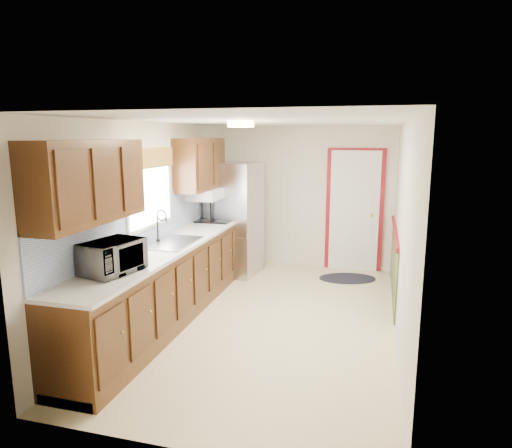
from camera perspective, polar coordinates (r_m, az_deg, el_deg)
The scene contains 8 objects.
room_shell at distance 5.43m, azimuth 1.81°, elevation -0.02°, with size 3.20×5.20×2.52m.
kitchen_run at distance 5.66m, azimuth -11.20°, elevation -3.82°, with size 0.63×4.00×2.20m.
back_wall_trim at distance 7.52m, azimuth 13.14°, elevation 0.38°, with size 1.12×2.30×2.08m.
ceiling_fixture at distance 5.21m, azimuth -1.91°, elevation 12.34°, with size 0.30×0.30×0.06m, color #FFD88C.
microwave at distance 4.57m, azimuth -17.52°, elevation -3.52°, with size 0.57×0.31×0.38m, color white.
refrigerator at distance 7.41m, azimuth -2.75°, elevation 0.67°, with size 0.85×0.81×1.82m.
rug at distance 7.44m, azimuth 11.35°, elevation -6.68°, with size 0.89×0.58×0.01m, color black.
cooktop at distance 7.13m, azimuth -4.91°, elevation 0.57°, with size 0.52×0.63×0.02m, color black.
Camera 1 is at (1.23, -5.18, 2.24)m, focal length 32.00 mm.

